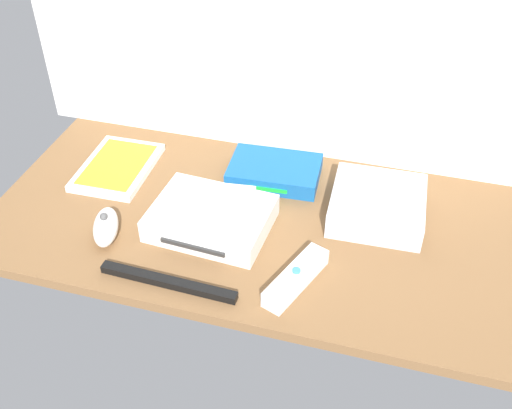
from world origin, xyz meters
TOP-DOWN VIEW (x-y plane):
  - ground_plane at (0.00, 0.00)cm, footprint 100.00×48.00cm
  - back_wall at (0.00, 24.60)cm, footprint 110.00×1.20cm
  - game_console at (-7.44, -3.87)cm, footprint 22.02×17.57cm
  - mini_computer at (21.31, 7.66)cm, footprint 17.53×17.53cm
  - game_case at (-31.89, 7.80)cm, footprint 13.99×19.28cm
  - network_router at (-0.10, 13.87)cm, footprint 18.63×13.09cm
  - remote_wand at (10.68, -13.62)cm, footprint 8.64×15.11cm
  - remote_nunchuk at (-24.94, -11.05)cm, footprint 7.63×10.91cm
  - remote_classic_pad at (-7.35, -2.49)cm, footprint 15.23×9.61cm
  - sensor_bar at (-9.63, -19.52)cm, footprint 24.05×2.60cm

SIDE VIEW (x-z plane):
  - ground_plane at x=0.00cm, z-range -2.00..0.00cm
  - sensor_bar at x=-9.63cm, z-range 0.00..1.40cm
  - game_case at x=-31.89cm, z-range -0.02..1.54cm
  - remote_wand at x=10.68cm, z-range -0.19..3.21cm
  - network_router at x=-0.10cm, z-range 0.00..3.40cm
  - remote_nunchuk at x=-24.94cm, z-range -0.51..4.59cm
  - game_console at x=-7.44cm, z-range 0.00..4.40cm
  - mini_computer at x=21.31cm, z-range -0.01..5.29cm
  - remote_classic_pad at x=-7.35cm, z-range 4.21..6.61cm
  - back_wall at x=0.00cm, z-range 0.00..64.00cm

